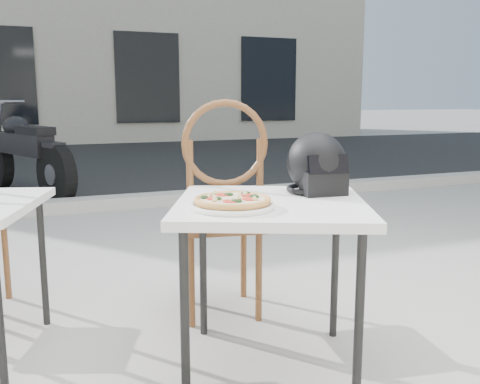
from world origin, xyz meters
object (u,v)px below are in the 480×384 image
object	(u,v)px
motorcycle	(24,154)
pizza	(232,200)
helmet	(317,166)
cafe_chair_main	(222,199)
cafe_table_main	(271,217)
plate	(232,206)

from	to	relation	value
motorcycle	pizza	bearing A→B (deg)	-104.83
helmet	pizza	bearing A→B (deg)	-154.16
cafe_chair_main	motorcycle	bearing A→B (deg)	-68.00
cafe_table_main	cafe_chair_main	distance (m)	0.57
cafe_table_main	plate	distance (m)	0.22
helmet	motorcycle	world-z (taller)	motorcycle
pizza	motorcycle	distance (m)	4.79
plate	helmet	size ratio (longest dim) A/B	1.44
cafe_table_main	helmet	world-z (taller)	helmet
cafe_table_main	plate	xyz separation A→B (m)	(-0.19, -0.07, 0.07)
pizza	plate	bearing A→B (deg)	-92.53
cafe_chair_main	cafe_table_main	bearing A→B (deg)	99.62
cafe_table_main	cafe_chair_main	bearing A→B (deg)	90.65
cafe_chair_main	motorcycle	distance (m)	4.19
plate	helmet	world-z (taller)	helmet
pizza	cafe_table_main	bearing A→B (deg)	21.21
plate	cafe_chair_main	bearing A→B (deg)	73.91
pizza	cafe_chair_main	bearing A→B (deg)	73.91
plate	cafe_table_main	bearing A→B (deg)	21.27
cafe_table_main	cafe_chair_main	world-z (taller)	cafe_chair_main
cafe_chair_main	plate	bearing A→B (deg)	82.89
plate	pizza	world-z (taller)	pizza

